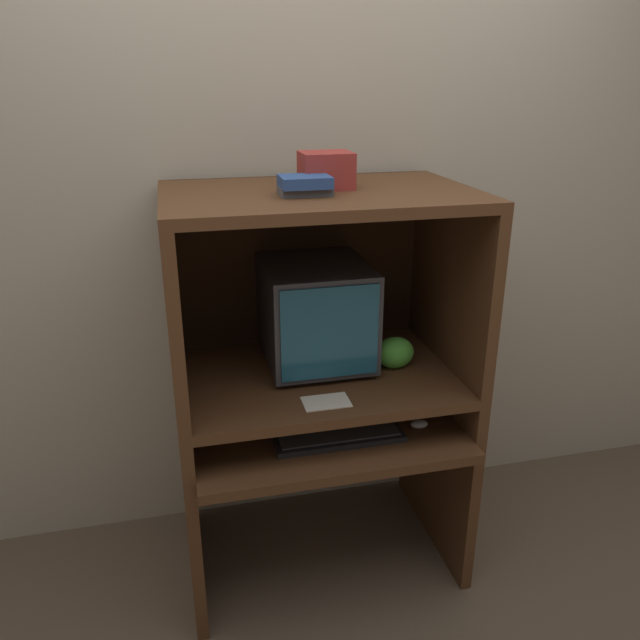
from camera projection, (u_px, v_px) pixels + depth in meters
ground_plane at (341, 613)px, 2.23m from camera, size 12.00×12.00×0.00m
wall_back at (296, 213)px, 2.41m from camera, size 6.00×0.06×2.60m
desk_base at (323, 473)px, 2.34m from camera, size 1.01×0.73×0.64m
desk_monitor_shelf at (319, 381)px, 2.25m from camera, size 1.01×0.67×0.16m
hutch_upper at (317, 253)px, 2.12m from camera, size 1.01×0.67×0.65m
crt_monitor at (316, 313)px, 2.25m from camera, size 0.37×0.42×0.38m
keyboard at (338, 435)px, 2.13m from camera, size 0.44×0.16×0.03m
mouse at (419, 424)px, 2.20m from camera, size 0.06×0.04×0.03m
snack_bag at (395, 353)px, 2.26m from camera, size 0.14×0.11×0.12m
book_stack at (305, 185)px, 1.91m from camera, size 0.16×0.13×0.06m
paper_card at (326, 402)px, 2.03m from camera, size 0.15×0.10×0.00m
storage_box at (326, 170)px, 2.02m from camera, size 0.17×0.14×0.12m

